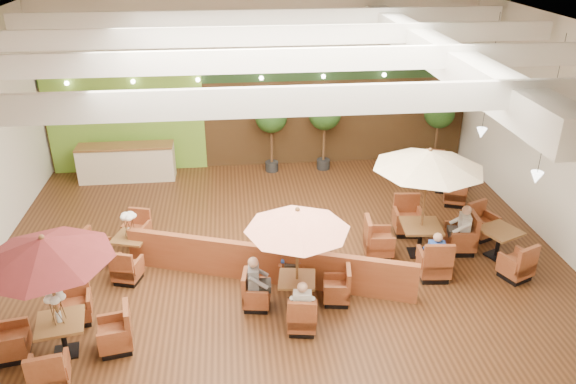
{
  "coord_description": "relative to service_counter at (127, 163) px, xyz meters",
  "views": [
    {
      "loc": [
        -1.02,
        -11.92,
        7.51
      ],
      "look_at": [
        0.3,
        0.5,
        1.5
      ],
      "focal_mm": 35.0,
      "sensor_mm": 36.0,
      "label": 1
    }
  ],
  "objects": [
    {
      "name": "diner_3",
      "position": [
        7.91,
        -6.45,
        0.16
      ],
      "size": [
        0.4,
        0.34,
        0.75
      ],
      "rotation": [
        0.0,
        0.0,
        -0.18
      ],
      "color": "blue",
      "rests_on": "ground"
    },
    {
      "name": "diner_1",
      "position": [
        4.62,
        -6.28,
        0.15
      ],
      "size": [
        0.38,
        0.33,
        0.72
      ],
      "rotation": [
        0.0,
        0.0,
        2.95
      ],
      "color": "blue",
      "rests_on": "ground"
    },
    {
      "name": "topiary_0",
      "position": [
        4.67,
        0.2,
        1.21
      ],
      "size": [
        1.03,
        1.03,
        2.4
      ],
      "color": "black",
      "rests_on": "ground"
    },
    {
      "name": "table_2",
      "position": [
        7.91,
        -5.41,
        1.34
      ],
      "size": [
        2.83,
        2.83,
        2.85
      ],
      "rotation": [
        0.0,
        0.0,
        -0.09
      ],
      "color": "brown",
      "rests_on": "ground"
    },
    {
      "name": "service_counter",
      "position": [
        0.0,
        0.0,
        0.0
      ],
      "size": [
        3.0,
        0.75,
        1.18
      ],
      "color": "beige",
      "rests_on": "ground"
    },
    {
      "name": "table_5",
      "position": [
        9.8,
        -1.94,
        -0.23
      ],
      "size": [
        1.05,
        2.61,
        0.92
      ],
      "rotation": [
        0.0,
        0.0,
        -0.34
      ],
      "color": "brown",
      "rests_on": "ground"
    },
    {
      "name": "booth_divider",
      "position": [
        4.04,
        -6.2,
        -0.11
      ],
      "size": [
        6.48,
        2.45,
        0.94
      ],
      "primitive_type": "cube",
      "rotation": [
        0.0,
        0.0,
        -0.34
      ],
      "color": "brown",
      "rests_on": "ground"
    },
    {
      "name": "table_4",
      "position": [
        9.8,
        -5.73,
        -0.22
      ],
      "size": [
        1.12,
        2.72,
        0.95
      ],
      "rotation": [
        0.0,
        0.0,
        0.41
      ],
      "color": "brown",
      "rests_on": "ground"
    },
    {
      "name": "diner_2",
      "position": [
        3.75,
        -7.15,
        0.18
      ],
      "size": [
        0.33,
        0.4,
        0.8
      ],
      "rotation": [
        0.0,
        0.0,
        4.63
      ],
      "color": "slate",
      "rests_on": "ground"
    },
    {
      "name": "topiary_1",
      "position": [
        6.41,
        0.2,
        1.24
      ],
      "size": [
        1.06,
        1.06,
        2.45
      ],
      "color": "black",
      "rests_on": "ground"
    },
    {
      "name": "room",
      "position": [
        4.65,
        -3.88,
        3.05
      ],
      "size": [
        14.04,
        14.0,
        5.52
      ],
      "color": "#381E0F",
      "rests_on": "ground"
    },
    {
      "name": "diner_0",
      "position": [
        4.62,
        -8.02,
        0.16
      ],
      "size": [
        0.39,
        0.33,
        0.75
      ],
      "rotation": [
        0.0,
        0.0,
        -0.13
      ],
      "color": "silver",
      "rests_on": "ground"
    },
    {
      "name": "topiary_2",
      "position": [
        10.26,
        0.2,
        1.14
      ],
      "size": [
        1.0,
        1.0,
        2.31
      ],
      "color": "black",
      "rests_on": "ground"
    },
    {
      "name": "table_0",
      "position": [
        0.01,
        -8.19,
        1.2
      ],
      "size": [
        2.65,
        2.65,
        2.63
      ],
      "rotation": [
        0.0,
        0.0,
        0.18
      ],
      "color": "brown",
      "rests_on": "ground"
    },
    {
      "name": "diner_4",
      "position": [
        8.95,
        -5.41,
        0.19
      ],
      "size": [
        0.38,
        0.44,
        0.84
      ],
      "rotation": [
        0.0,
        0.0,
        1.37
      ],
      "color": "silver",
      "rests_on": "ground"
    },
    {
      "name": "table_1",
      "position": [
        4.62,
        -7.15,
        1.06
      ],
      "size": [
        2.39,
        2.39,
        2.39
      ],
      "rotation": [
        0.0,
        0.0,
        -0.15
      ],
      "color": "brown",
      "rests_on": "ground"
    },
    {
      "name": "table_3",
      "position": [
        0.63,
        -4.97,
        -0.14
      ],
      "size": [
        1.73,
        2.47,
        1.47
      ],
      "rotation": [
        0.0,
        0.0,
        -0.29
      ],
      "color": "brown",
      "rests_on": "ground"
    }
  ]
}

